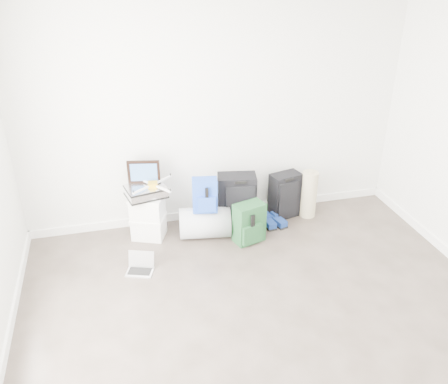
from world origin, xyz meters
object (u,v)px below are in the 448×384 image
object	(u,v)px
laptop	(140,267)
large_suitcase	(237,202)
duffel_bag	(205,223)
briefcase	(146,191)
boxes_stack	(148,217)
carry_on	(285,195)

from	to	relation	value
laptop	large_suitcase	bearing A→B (deg)	45.50
duffel_bag	laptop	distance (m)	0.94
briefcase	laptop	xyz separation A→B (m)	(-0.17, -0.64, -0.54)
boxes_stack	duffel_bag	size ratio (longest dim) A/B	0.91
duffel_bag	boxes_stack	bearing A→B (deg)	175.21
duffel_bag	large_suitcase	xyz separation A→B (m)	(0.41, 0.10, 0.16)
briefcase	boxes_stack	bearing A→B (deg)	-101.98
briefcase	carry_on	size ratio (longest dim) A/B	0.74
large_suitcase	laptop	world-z (taller)	large_suitcase
boxes_stack	carry_on	xyz separation A→B (m)	(1.69, 0.06, 0.02)
boxes_stack	carry_on	size ratio (longest dim) A/B	0.92
large_suitcase	laptop	distance (m)	1.38
boxes_stack	laptop	xyz separation A→B (m)	(-0.17, -0.64, -0.22)
boxes_stack	duffel_bag	bearing A→B (deg)	8.48
boxes_stack	large_suitcase	world-z (taller)	large_suitcase
boxes_stack	carry_on	distance (m)	1.69
duffel_bag	carry_on	xyz separation A→B (m)	(1.06, 0.22, 0.11)
boxes_stack	laptop	size ratio (longest dim) A/B	1.65
boxes_stack	duffel_bag	world-z (taller)	boxes_stack
briefcase	laptop	world-z (taller)	briefcase
duffel_bag	large_suitcase	bearing A→B (deg)	23.39
large_suitcase	laptop	xyz separation A→B (m)	(-1.21, -0.59, -0.30)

